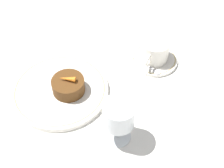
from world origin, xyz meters
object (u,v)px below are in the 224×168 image
(dinner_plate, at_px, (60,90))
(dessert_cake, at_px, (68,86))
(coffee_cup, at_px, (155,50))
(wine_glass, at_px, (119,116))
(fork, at_px, (35,151))

(dinner_plate, relative_size, dessert_cake, 3.01)
(coffee_cup, relative_size, dessert_cake, 1.26)
(dinner_plate, xyz_separation_m, wine_glass, (0.05, 0.20, 0.08))
(coffee_cup, distance_m, wine_glass, 0.28)
(wine_glass, bearing_deg, coffee_cup, -175.89)
(fork, relative_size, dessert_cake, 2.26)
(dinner_plate, xyz_separation_m, dessert_cake, (-0.01, 0.02, 0.02))
(dessert_cake, bearing_deg, coffee_cup, 144.47)
(dinner_plate, relative_size, coffee_cup, 2.40)
(wine_glass, height_order, dessert_cake, wine_glass)
(dessert_cake, bearing_deg, fork, 5.77)
(coffee_cup, distance_m, dessert_cake, 0.26)
(dinner_plate, bearing_deg, coffee_cup, 141.14)
(dessert_cake, bearing_deg, wine_glass, 70.75)
(dinner_plate, height_order, coffee_cup, coffee_cup)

